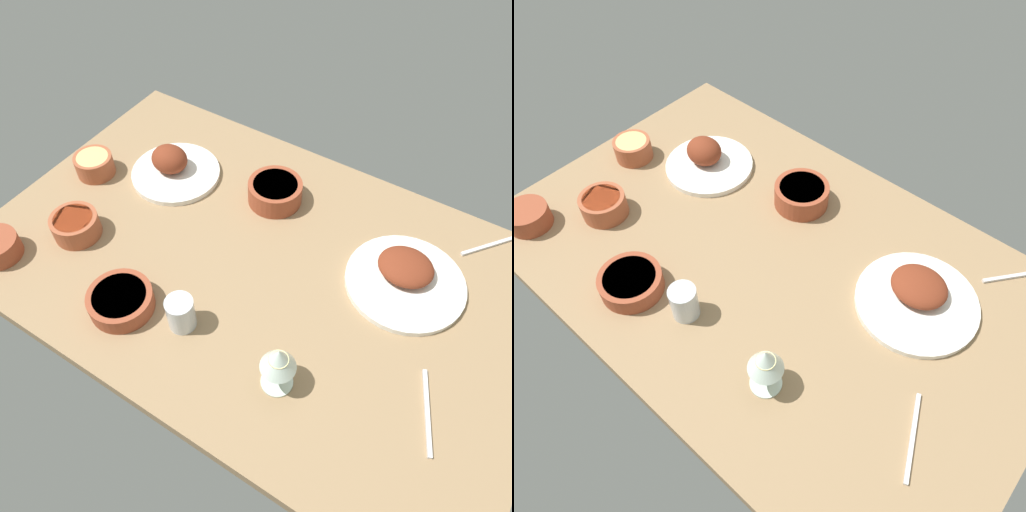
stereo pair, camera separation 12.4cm
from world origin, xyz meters
TOP-DOWN VIEW (x-y plane):
  - dining_table at (0.00, 0.00)cm, footprint 140.00×90.00cm
  - plate_near_viewer at (-37.73, 14.61)cm, footprint 25.76×25.76cm
  - plate_far_side at (34.14, 14.01)cm, footprint 29.15×29.15cm
  - bowl_pasta at (-57.48, 2.88)cm, footprint 11.03×11.03cm
  - bowl_potatoes at (-7.14, 21.18)cm, footprint 15.02×15.02cm
  - bowl_sauce at (-44.82, -17.31)cm, footprint 12.35×12.35cm
  - bowl_onions at (-19.39, -28.43)cm, footprint 15.39×15.39cm
  - bowl_soup at (-56.68, -33.14)cm, footprint 11.54×11.54cm
  - wine_glass at (21.25, -25.33)cm, footprint 7.60×7.60cm
  - water_tumbler at (-4.54, -24.48)cm, footprint 6.52×6.52cm
  - fork_loose at (49.19, 36.91)cm, footprint 11.92×14.87cm
  - spoon_loose at (50.64, -14.60)cm, footprint 8.22×17.39cm

SIDE VIEW (x-z plane):
  - dining_table at x=0.00cm, z-range 0.00..4.00cm
  - fork_loose at x=49.19cm, z-range 4.00..4.80cm
  - spoon_loose at x=50.64cm, z-range 4.00..4.80cm
  - plate_far_side at x=34.14cm, z-range 2.77..9.26cm
  - plate_near_viewer at x=-37.73cm, z-range 2.17..11.12cm
  - bowl_onions at x=-19.39cm, z-range 4.23..9.09cm
  - bowl_soup at x=-56.68cm, z-range 4.25..9.81cm
  - bowl_pasta at x=-57.48cm, z-range 4.25..10.32cm
  - bowl_sauce at x=-44.82cm, z-range 4.25..10.33cm
  - bowl_potatoes at x=-7.14cm, z-range 4.26..10.52cm
  - water_tumbler at x=-4.54cm, z-range 4.00..12.74cm
  - wine_glass at x=21.25cm, z-range 6.93..20.93cm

